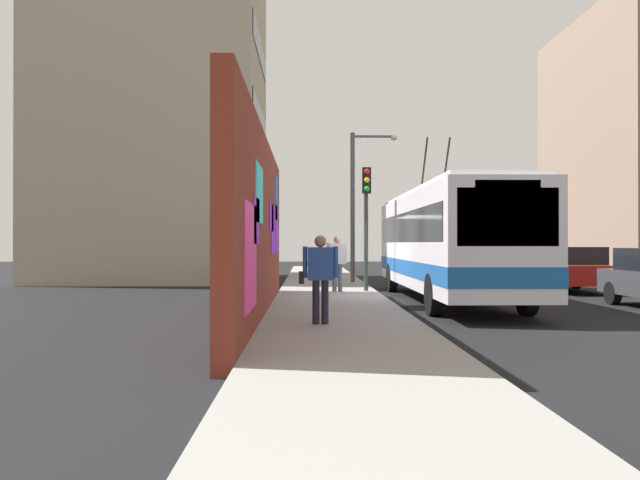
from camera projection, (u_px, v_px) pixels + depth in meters
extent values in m
plane|color=black|center=(383.00, 300.00, 19.02)|extent=(80.00, 80.00, 0.00)
cube|color=gray|center=(330.00, 298.00, 18.98)|extent=(48.00, 3.20, 0.15)
cube|color=maroon|center=(260.00, 228.00, 14.37)|extent=(12.81, 0.30, 4.11)
cube|color=#33D8E5|center=(259.00, 194.00, 12.11)|extent=(1.70, 0.02, 1.12)
cube|color=#F2338C|center=(251.00, 257.00, 10.26)|extent=(2.05, 0.02, 1.74)
cube|color=#8C19D8|center=(277.00, 229.00, 18.82)|extent=(1.70, 0.02, 1.38)
cube|color=#8C19D8|center=(256.00, 221.00, 11.39)|extent=(1.23, 0.02, 0.84)
cube|color=#8C19D8|center=(271.00, 217.00, 16.17)|extent=(1.63, 0.02, 0.72)
cube|color=#8C19D8|center=(273.00, 229.00, 16.91)|extent=(1.64, 0.02, 1.30)
cube|color=blue|center=(276.00, 198.00, 18.59)|extent=(1.16, 0.02, 1.28)
cube|color=#9E937F|center=(159.00, 120.00, 29.59)|extent=(9.14, 9.36, 14.94)
cube|color=black|center=(260.00, 186.00, 29.67)|extent=(7.77, 0.04, 1.10)
cube|color=black|center=(260.00, 118.00, 29.68)|extent=(7.77, 0.04, 1.10)
cube|color=black|center=(260.00, 50.00, 29.70)|extent=(7.77, 0.04, 1.10)
cube|color=gray|center=(638.00, 145.00, 36.81)|extent=(13.11, 6.94, 14.86)
cube|color=silver|center=(446.00, 241.00, 18.54)|extent=(11.45, 2.45, 2.66)
cube|color=silver|center=(446.00, 194.00, 18.55)|extent=(10.99, 2.25, 0.12)
cube|color=#1959A5|center=(446.00, 267.00, 18.54)|extent=(11.47, 2.47, 0.44)
cube|color=black|center=(508.00, 217.00, 12.84)|extent=(0.04, 2.08, 1.20)
cube|color=black|center=(446.00, 227.00, 18.54)|extent=(10.53, 2.48, 0.85)
cube|color=orange|center=(508.00, 187.00, 12.85)|extent=(0.06, 1.35, 0.28)
cylinder|color=black|center=(445.00, 172.00, 20.28)|extent=(1.43, 0.06, 2.00)
cylinder|color=black|center=(423.00, 172.00, 20.26)|extent=(1.43, 0.06, 2.00)
cylinder|color=black|center=(527.00, 294.00, 14.89)|extent=(1.00, 0.28, 1.00)
cylinder|color=black|center=(434.00, 295.00, 14.85)|extent=(1.00, 0.28, 1.00)
cylinder|color=black|center=(455.00, 278.00, 22.22)|extent=(1.00, 0.28, 1.00)
cylinder|color=black|center=(392.00, 278.00, 22.18)|extent=(1.00, 0.28, 1.00)
cylinder|color=black|center=(613.00, 293.00, 17.58)|extent=(0.64, 0.22, 0.64)
cube|color=#B21E19|center=(569.00, 273.00, 22.35)|extent=(4.32, 1.87, 0.66)
cube|color=black|center=(568.00, 255.00, 22.44)|extent=(2.59, 1.68, 0.60)
cylinder|color=black|center=(612.00, 285.00, 20.94)|extent=(0.64, 0.22, 0.64)
cylinder|color=black|center=(562.00, 285.00, 20.91)|extent=(0.64, 0.22, 0.64)
cylinder|color=black|center=(576.00, 280.00, 23.79)|extent=(0.64, 0.22, 0.64)
cylinder|color=black|center=(532.00, 280.00, 23.76)|extent=(0.64, 0.22, 0.64)
cube|color=navy|center=(511.00, 266.00, 28.78)|extent=(4.44, 1.74, 0.66)
cube|color=black|center=(510.00, 253.00, 28.87)|extent=(2.66, 1.57, 0.60)
cylinder|color=black|center=(540.00, 275.00, 27.33)|extent=(0.64, 0.22, 0.64)
cylinder|color=black|center=(504.00, 275.00, 27.30)|extent=(0.64, 0.22, 0.64)
cylinder|color=black|center=(517.00, 272.00, 30.26)|extent=(0.64, 0.22, 0.64)
cylinder|color=black|center=(485.00, 272.00, 30.23)|extent=(0.64, 0.22, 0.64)
cylinder|color=#1E1E2D|center=(325.00, 302.00, 12.18)|extent=(0.14, 0.14, 0.85)
cylinder|color=#1E1E2D|center=(316.00, 302.00, 12.18)|extent=(0.14, 0.14, 0.85)
cube|color=#264C99|center=(320.00, 264.00, 12.18)|extent=(0.22, 0.49, 0.63)
cylinder|color=#264C99|center=(336.00, 262.00, 12.19)|extent=(0.09, 0.09, 0.60)
cylinder|color=#264C99|center=(305.00, 262.00, 12.18)|extent=(0.09, 0.09, 0.60)
sphere|color=#936B4C|center=(320.00, 241.00, 12.18)|extent=(0.23, 0.23, 0.23)
cube|color=black|center=(301.00, 278.00, 12.17)|extent=(0.14, 0.10, 0.24)
cylinder|color=#595960|center=(340.00, 278.00, 20.36)|extent=(0.14, 0.14, 0.89)
cylinder|color=#595960|center=(335.00, 278.00, 20.36)|extent=(0.14, 0.14, 0.89)
cube|color=silver|center=(337.00, 254.00, 20.36)|extent=(0.22, 0.52, 0.67)
cylinder|color=silver|center=(347.00, 253.00, 20.37)|extent=(0.09, 0.09, 0.63)
cylinder|color=silver|center=(328.00, 253.00, 20.36)|extent=(0.09, 0.09, 0.63)
sphere|color=tan|center=(337.00, 240.00, 20.36)|extent=(0.24, 0.24, 0.24)
cube|color=#593319|center=(326.00, 262.00, 20.35)|extent=(0.14, 0.10, 0.24)
cylinder|color=#2D382D|center=(366.00, 229.00, 20.72)|extent=(0.14, 0.14, 4.05)
cube|color=black|center=(367.00, 180.00, 20.50)|extent=(0.20, 0.28, 0.84)
sphere|color=red|center=(367.00, 171.00, 20.40)|extent=(0.18, 0.18, 0.18)
sphere|color=yellow|center=(367.00, 180.00, 20.39)|extent=(0.18, 0.18, 0.18)
sphere|color=green|center=(367.00, 189.00, 20.39)|extent=(0.18, 0.18, 0.18)
cylinder|color=#4C4C51|center=(353.00, 207.00, 25.44)|extent=(0.18, 0.18, 6.01)
cylinder|color=#4C4C51|center=(373.00, 136.00, 25.47)|extent=(0.10, 1.67, 0.10)
ellipsoid|color=silver|center=(394.00, 138.00, 25.48)|extent=(0.44, 0.28, 0.20)
cylinder|color=black|center=(416.00, 308.00, 16.63)|extent=(1.49, 1.49, 0.00)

